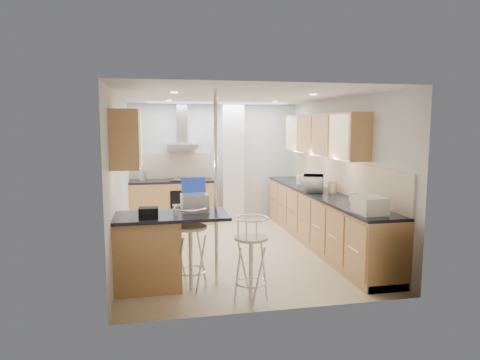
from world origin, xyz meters
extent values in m
plane|color=tan|center=(0.00, 0.00, 0.00)|extent=(4.80, 4.80, 0.00)
cube|color=beige|center=(0.00, 2.40, 1.25)|extent=(3.60, 0.04, 2.50)
cube|color=beige|center=(0.00, -2.40, 1.25)|extent=(3.60, 0.04, 2.50)
cube|color=beige|center=(-1.80, 0.00, 1.25)|extent=(0.04, 4.80, 2.50)
cube|color=beige|center=(1.80, 0.00, 1.25)|extent=(0.04, 4.80, 2.50)
cube|color=white|center=(0.00, 0.00, 2.50)|extent=(3.60, 4.80, 0.02)
cube|color=#BD834B|center=(1.63, 0.40, 1.88)|extent=(0.34, 3.00, 0.72)
cube|color=#BD834B|center=(-1.63, -1.35, 1.88)|extent=(0.34, 0.62, 0.72)
cube|color=#EBE2C5|center=(1.79, 0.00, 1.18)|extent=(0.03, 4.40, 0.56)
cube|color=#EBE2C5|center=(-0.95, 2.38, 1.18)|extent=(1.70, 0.03, 0.56)
cube|color=white|center=(0.35, 2.20, 1.25)|extent=(0.45, 0.40, 2.50)
cube|color=silver|center=(-0.70, 2.15, 1.62)|extent=(0.62, 0.48, 0.08)
cube|color=silver|center=(-0.70, 2.29, 2.06)|extent=(0.22, 0.20, 0.88)
cylinder|color=silver|center=(-0.53, -1.45, 1.25)|extent=(0.05, 0.05, 2.50)
cube|color=black|center=(-0.70, 1.79, 0.45)|extent=(0.58, 0.02, 0.58)
cube|color=black|center=(-0.70, 2.10, 0.93)|extent=(0.58, 0.50, 0.02)
cube|color=tan|center=(0.00, 1.80, 2.48)|extent=(2.80, 0.35, 0.02)
cube|color=#BD834B|center=(1.50, 0.00, 0.44)|extent=(0.60, 4.40, 0.88)
cube|color=black|center=(1.50, 0.00, 0.90)|extent=(0.63, 4.40, 0.04)
cube|color=#BD834B|center=(-0.95, 2.10, 0.44)|extent=(1.70, 0.60, 0.88)
cube|color=black|center=(-0.95, 2.10, 0.90)|extent=(1.70, 0.63, 0.04)
cube|color=#BD834B|center=(-1.12, -1.45, 0.45)|extent=(1.35, 0.62, 0.90)
cube|color=black|center=(-1.12, -1.45, 0.92)|extent=(1.47, 0.72, 0.04)
imported|color=silver|center=(1.38, 0.09, 1.06)|extent=(0.49, 0.58, 0.27)
cube|color=#A7A9AF|center=(-0.79, -1.34, 1.06)|extent=(0.36, 0.28, 0.23)
cube|color=black|center=(-1.37, -1.59, 1.00)|extent=(0.24, 0.18, 0.12)
cylinder|color=beige|center=(1.68, 1.35, 1.00)|extent=(0.16, 0.16, 0.16)
cylinder|color=beige|center=(1.43, 0.97, 1.00)|extent=(0.14, 0.14, 0.17)
cylinder|color=#BCB197|center=(1.63, -0.13, 1.02)|extent=(0.17, 0.17, 0.21)
cylinder|color=silver|center=(1.61, -0.92, 0.98)|extent=(0.13, 0.13, 0.13)
cube|color=beige|center=(1.41, -1.81, 1.03)|extent=(0.34, 0.43, 0.22)
cylinder|color=silver|center=(-1.52, 2.13, 1.02)|extent=(0.16, 0.16, 0.20)
camera|label=1|loc=(-1.30, -6.77, 2.06)|focal=32.00mm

